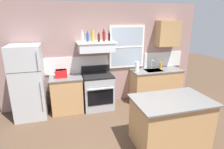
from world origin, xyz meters
The scene contains 18 objects.
back_wall centered at (0.03, 2.23, 1.35)m, with size 5.40×0.11×2.70m.
refrigerator centered at (-1.90, 1.84, 0.87)m, with size 0.70×0.72×1.74m.
counter_left_of_stove centered at (-1.05, 1.90, 0.46)m, with size 0.79×0.63×0.91m.
toaster centered at (-1.15, 1.91, 1.01)m, with size 0.30×0.20×0.19m.
stove_range centered at (-0.25, 1.86, 0.46)m, with size 0.76×0.69×1.09m.
range_hood_shelf centered at (-0.25, 1.96, 1.62)m, with size 0.96×0.52×0.24m.
bottle_clear_tall centered at (-0.59, 1.91, 1.87)m, with size 0.06×0.06×0.30m.
bottle_blue_liqueur centered at (-0.45, 2.01, 1.85)m, with size 0.07×0.07×0.26m.
bottle_champagne_gold_foil centered at (-0.32, 2.01, 1.88)m, with size 0.08×0.08×0.33m.
bottle_brown_stout centered at (-0.18, 1.93, 1.84)m, with size 0.06×0.06×0.23m.
bottle_red_label_wine centered at (-0.04, 1.98, 1.87)m, with size 0.07×0.07×0.31m.
bottle_balsamic_dark centered at (0.10, 2.00, 1.85)m, with size 0.06×0.06×0.24m.
counter_right_with_sink centered at (1.45, 1.90, 0.46)m, with size 1.43×0.63×0.91m.
sink_faucet centered at (1.35, 2.00, 1.08)m, with size 0.03×0.17×0.28m.
paper_towel_roll centered at (0.86, 1.90, 1.04)m, with size 0.11×0.11×0.27m, color white.
dish_soap_bottle centered at (1.63, 2.00, 1.00)m, with size 0.06×0.06×0.18m, color orange.
kitchen_island centered at (0.75, 0.04, 0.46)m, with size 1.40×0.90×0.91m.
upper_cabinet_right centered at (1.80, 2.04, 1.90)m, with size 0.64×0.32×0.70m.
Camera 1 is at (-1.10, -2.58, 2.30)m, focal length 29.44 mm.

